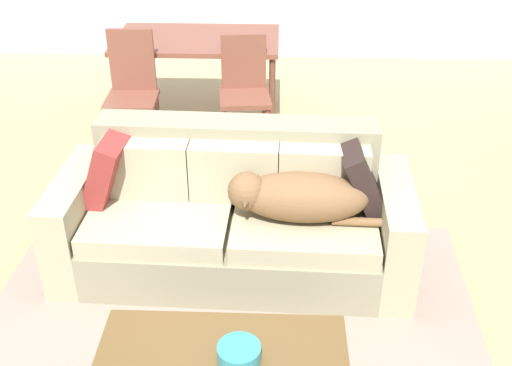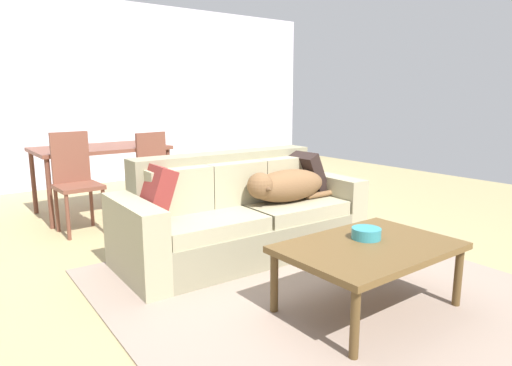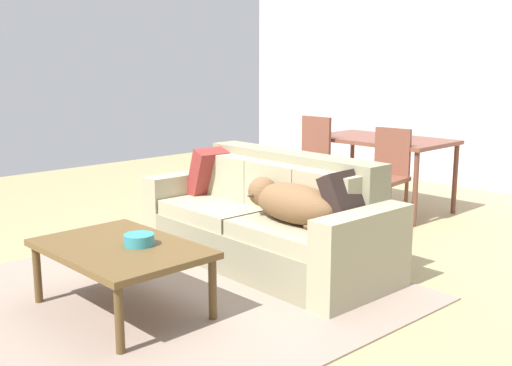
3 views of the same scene
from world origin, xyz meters
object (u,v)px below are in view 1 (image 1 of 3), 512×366
object	(u,v)px
dog_on_left_cushion	(295,197)
bowl_on_coffee_table	(239,353)
dining_table	(198,45)
dining_chair_near_right	(244,88)
throw_pillow_by_right_arm	(362,176)
couch	(234,216)
dining_chair_near_left	(132,87)
throw_pillow_by_left_arm	(109,167)

from	to	relation	value
dog_on_left_cushion	bowl_on_coffee_table	world-z (taller)	dog_on_left_cushion
bowl_on_coffee_table	dining_table	distance (m)	3.40
dining_table	dining_chair_near_right	world-z (taller)	dining_chair_near_right
dog_on_left_cushion	bowl_on_coffee_table	bearing A→B (deg)	-101.00
throw_pillow_by_right_arm	dining_chair_near_right	xyz separation A→B (m)	(-0.77, 1.55, -0.09)
couch	dining_chair_near_left	xyz separation A→B (m)	(-0.91, 1.50, 0.21)
couch	dining_table	bearing A→B (deg)	104.07
dining_chair_near_left	dining_chair_near_right	world-z (taller)	dining_chair_near_left
throw_pillow_by_left_arm	dining_chair_near_right	bearing A→B (deg)	64.31
dining_table	dining_chair_near_right	bearing A→B (deg)	-51.42
throw_pillow_by_right_arm	throw_pillow_by_left_arm	bearing A→B (deg)	178.03
dining_chair_near_right	dog_on_left_cushion	bearing A→B (deg)	-84.07
throw_pillow_by_right_arm	bowl_on_coffee_table	xyz separation A→B (m)	(-0.64, -1.26, -0.15)
couch	bowl_on_coffee_table	world-z (taller)	couch
bowl_on_coffee_table	dining_chair_near_left	size ratio (longest dim) A/B	0.19
bowl_on_coffee_table	dining_chair_near_right	distance (m)	2.81
throw_pillow_by_left_arm	dining_chair_near_left	bearing A→B (deg)	96.66
bowl_on_coffee_table	dining_chair_near_left	bearing A→B (deg)	110.37
dog_on_left_cushion	dining_chair_near_right	size ratio (longest dim) A/B	0.99
couch	throw_pillow_by_left_arm	world-z (taller)	couch
dog_on_left_cushion	bowl_on_coffee_table	distance (m)	1.12
throw_pillow_by_left_arm	dining_table	xyz separation A→B (m)	(0.29, 2.04, 0.07)
dog_on_left_cushion	dining_table	world-z (taller)	dining_table
throw_pillow_by_right_arm	bowl_on_coffee_table	bearing A→B (deg)	-116.86
throw_pillow_by_left_arm	dining_chair_near_right	xyz separation A→B (m)	(0.72, 1.50, -0.10)
dining_table	dining_chair_near_right	size ratio (longest dim) A/B	1.52
throw_pillow_by_left_arm	dining_table	size ratio (longest dim) A/B	0.29
bowl_on_coffee_table	dining_chair_near_right	bearing A→B (deg)	92.65
throw_pillow_by_left_arm	dining_chair_near_left	xyz separation A→B (m)	(-0.17, 1.43, -0.07)
dog_on_left_cushion	throw_pillow_by_left_arm	world-z (taller)	throw_pillow_by_left_arm
throw_pillow_by_left_arm	bowl_on_coffee_table	distance (m)	1.57
dining_chair_near_right	throw_pillow_by_left_arm	bearing A→B (deg)	-122.21
throw_pillow_by_left_arm	dining_chair_near_right	size ratio (longest dim) A/B	0.45
dining_chair_near_left	dog_on_left_cushion	bearing A→B (deg)	-54.66
couch	dining_table	distance (m)	2.19
bowl_on_coffee_table	dining_table	size ratio (longest dim) A/B	0.13
dining_chair_near_right	bowl_on_coffee_table	bearing A→B (deg)	-93.86
dining_chair_near_right	couch	bearing A→B (deg)	-95.71
throw_pillow_by_left_arm	throw_pillow_by_right_arm	xyz separation A→B (m)	(1.49, -0.05, -0.00)
dog_on_left_cushion	throw_pillow_by_right_arm	bearing A→B (deg)	26.08
couch	dog_on_left_cushion	xyz separation A→B (m)	(0.36, -0.15, 0.24)
dog_on_left_cushion	bowl_on_coffee_table	size ratio (longest dim) A/B	4.91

